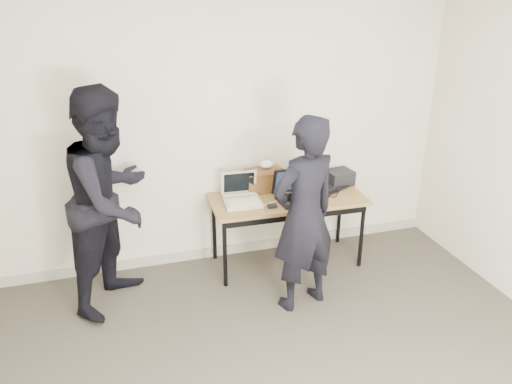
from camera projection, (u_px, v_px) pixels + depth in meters
name	position (u px, v px, depth m)	size (l,w,h in m)	color
room	(320.00, 234.00, 2.79)	(4.60, 4.60, 2.80)	#433E33
desk	(288.00, 204.00, 4.87)	(1.52, 0.69, 0.72)	olive
laptop_beige	(242.00, 197.00, 4.73)	(0.36, 0.35, 0.28)	#C2B79B
laptop_center	(295.00, 193.00, 4.80)	(0.39, 0.38, 0.29)	black
laptop_right	(324.00, 181.00, 5.09)	(0.48, 0.48, 0.27)	black
leather_satchel	(264.00, 180.00, 4.95)	(0.37, 0.20, 0.25)	brown
tissue	(266.00, 164.00, 4.90)	(0.13, 0.10, 0.08)	white
equipment_box	(339.00, 177.00, 5.15)	(0.26, 0.22, 0.15)	black
power_brick	(272.00, 206.00, 4.63)	(0.09, 0.05, 0.03)	black
cables	(304.00, 196.00, 4.88)	(0.97, 0.41, 0.01)	black
person_typist	(304.00, 216.00, 4.15)	(0.63, 0.41, 1.72)	black
person_observer	(111.00, 200.00, 4.19)	(0.94, 0.73, 1.93)	black
baseboard	(230.00, 249.00, 5.27)	(4.50, 0.03, 0.10)	#A8A18B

